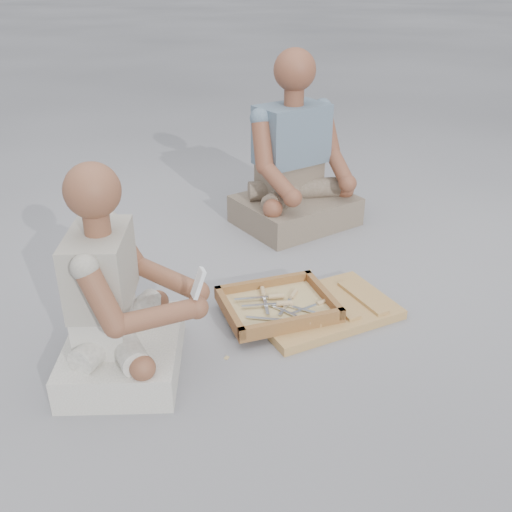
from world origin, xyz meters
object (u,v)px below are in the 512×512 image
object	(u,v)px
tool_tray	(278,306)
craftsman	(117,306)
companion	(295,169)
carved_panel	(322,310)

from	to	relation	value
tool_tray	craftsman	world-z (taller)	craftsman
tool_tray	companion	size ratio (longest dim) A/B	0.48
carved_panel	craftsman	xyz separation A→B (m)	(-0.87, -0.13, 0.26)
companion	craftsman	bearing A→B (deg)	27.82
craftsman	companion	distance (m)	1.57
carved_panel	companion	size ratio (longest dim) A/B	0.62
carved_panel	craftsman	distance (m)	0.92
carved_panel	tool_tray	bearing A→B (deg)	172.30
carved_panel	craftsman	world-z (taller)	craftsman
tool_tray	companion	xyz separation A→B (m)	(0.44, 0.96, 0.27)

